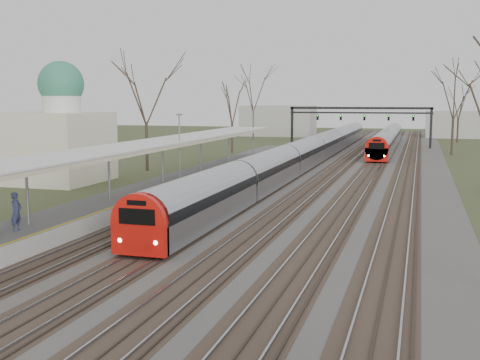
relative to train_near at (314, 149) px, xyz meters
name	(u,v)px	position (x,y,z in m)	size (l,w,h in m)	color
track_bed	(330,169)	(2.76, -6.45, -1.42)	(24.00, 160.00, 0.22)	#474442
platform	(181,183)	(-6.55, -23.95, -0.98)	(3.50, 69.00, 1.00)	#9E9B93
canopy	(157,144)	(-6.55, -28.47, 2.45)	(4.10, 50.00, 3.11)	slate
dome_building	(46,139)	(-19.21, -23.45, 2.24)	(10.00, 8.00, 10.30)	beige
signal_gantry	(360,115)	(2.79, 23.54, 3.43)	(21.00, 0.59, 6.08)	black
tree_west_far	(146,90)	(-14.50, -13.45, 6.54)	(5.50, 5.50, 11.33)	#2D231C
train_near	(314,149)	(0.00, 0.00, 0.00)	(2.62, 90.21, 3.05)	#9B9EA5
train_far	(388,139)	(7.00, 22.11, 0.00)	(2.62, 45.21, 3.05)	#9B9EA5
passenger	(16,212)	(-6.17, -44.84, 0.43)	(0.67, 0.44, 1.82)	#293250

